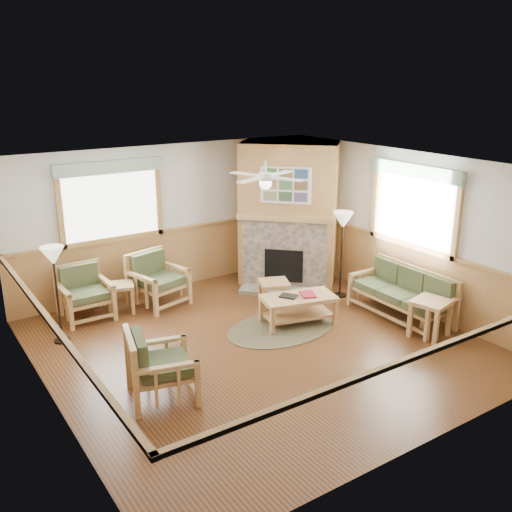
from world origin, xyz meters
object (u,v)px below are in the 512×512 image
sofa (401,294)px  floor_lamp_left (57,295)px  end_table_sofa (430,318)px  floor_lamp_right (341,255)px  footstool (274,293)px  end_table_chairs (121,298)px  armchair_back_right (158,280)px  armchair_left (161,365)px  coffee_table (298,310)px  armchair_back_left (85,293)px

sofa → floor_lamp_left: (-4.97, 2.22, 0.34)m
end_table_sofa → floor_lamp_right: bearing=90.6°
footstool → floor_lamp_right: (1.24, -0.33, 0.58)m
end_table_chairs → armchair_back_right: bearing=-6.1°
floor_lamp_left → floor_lamp_right: size_ratio=0.95×
floor_lamp_right → end_table_chairs: bearing=157.0°
sofa → end_table_chairs: bearing=-125.8°
floor_lamp_left → floor_lamp_right: 4.87m
armchair_left → end_table_chairs: armchair_left is taller
armchair_left → floor_lamp_left: floor_lamp_left is taller
armchair_left → end_table_sofa: 4.24m
coffee_table → floor_lamp_right: 1.58m
armchair_back_right → floor_lamp_left: size_ratio=0.61×
footstool → armchair_back_right: bearing=146.5°
sofa → floor_lamp_left: 5.45m
floor_lamp_left → end_table_sofa: bearing=-31.7°
floor_lamp_right → armchair_back_right: bearing=153.6°
armchair_back_right → footstool: size_ratio=1.86×
floor_lamp_right → coffee_table: bearing=-158.8°
armchair_back_left → coffee_table: 3.53m
end_table_chairs → footstool: end_table_chairs is taller
coffee_table → end_table_sofa: 2.05m
coffee_table → footstool: (0.13, 0.87, -0.02)m
sofa → floor_lamp_right: bearing=-170.9°
armchair_back_left → armchair_left: size_ratio=0.98×
armchair_back_right → coffee_table: 2.53m
armchair_left → floor_lamp_right: (4.16, 1.36, 0.35)m
armchair_back_left → end_table_sofa: size_ratio=1.47×
armchair_back_right → floor_lamp_left: bearing=-179.1°
floor_lamp_right → armchair_left: bearing=-161.9°
coffee_table → armchair_left: bearing=-149.4°
armchair_back_right → floor_lamp_right: size_ratio=0.58×
armchair_left → end_table_sofa: size_ratio=1.50×
armchair_back_right → coffee_table: armchair_back_right is taller
sofa → armchair_back_right: bearing=-130.5°
armchair_back_right → end_table_chairs: bearing=159.1°
end_table_chairs → end_table_sofa: 5.08m
sofa → end_table_chairs: (-3.79, 2.81, -0.16)m
armchair_back_left → floor_lamp_left: size_ratio=0.58×
sofa → armchair_left: armchair_left is taller
floor_lamp_left → sofa: bearing=-24.0°
sofa → footstool: sofa is taller
end_table_sofa → floor_lamp_right: (-0.02, 2.04, 0.50)m
armchair_back_right → floor_lamp_right: (2.93, -1.45, 0.33)m
armchair_back_right → end_table_chairs: (-0.67, 0.07, -0.21)m
armchair_left → floor_lamp_left: 2.40m
armchair_back_left → armchair_back_right: armchair_back_right is taller
end_table_chairs → sofa: bearing=-36.5°
end_table_chairs → floor_lamp_right: size_ratio=0.32×
footstool → floor_lamp_right: bearing=-15.0°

